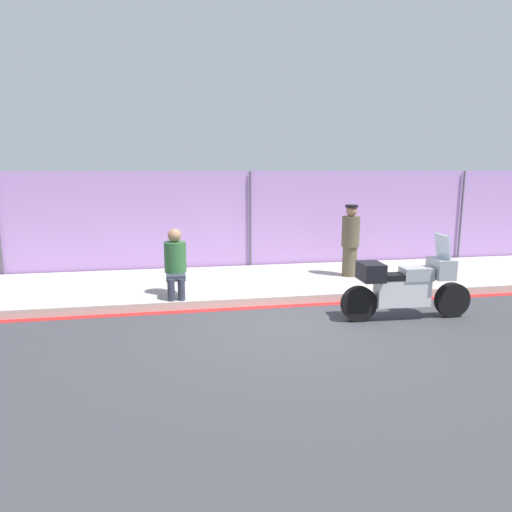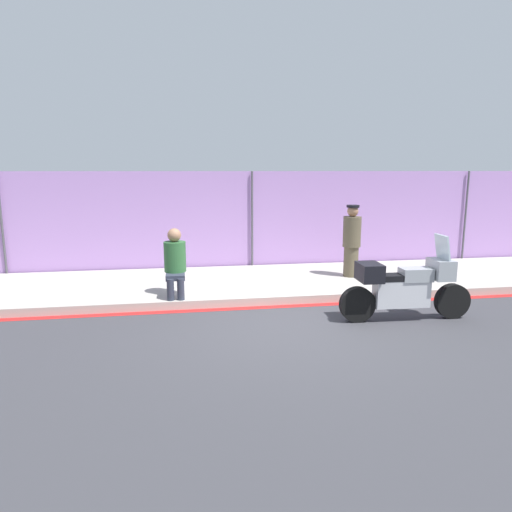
# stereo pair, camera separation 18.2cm
# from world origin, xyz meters

# --- Properties ---
(ground_plane) EXTENTS (120.00, 120.00, 0.00)m
(ground_plane) POSITION_xyz_m (0.00, 0.00, 0.00)
(ground_plane) COLOR #38383D
(sidewalk) EXTENTS (43.03, 3.00, 0.16)m
(sidewalk) POSITION_xyz_m (0.00, 2.67, 0.08)
(sidewalk) COLOR #ADA89E
(sidewalk) RESTS_ON ground_plane
(curb_paint_stripe) EXTENTS (43.03, 0.18, 0.01)m
(curb_paint_stripe) POSITION_xyz_m (0.00, 1.08, 0.00)
(curb_paint_stripe) COLOR red
(curb_paint_stripe) RESTS_ON ground_plane
(storefront_fence) EXTENTS (40.88, 0.17, 2.50)m
(storefront_fence) POSITION_xyz_m (-0.00, 4.26, 1.25)
(storefront_fence) COLOR #AD7FC6
(storefront_fence) RESTS_ON ground_plane
(motorcycle) EXTENTS (2.31, 0.55, 1.47)m
(motorcycle) POSITION_xyz_m (1.98, -0.00, 0.59)
(motorcycle) COLOR black
(motorcycle) RESTS_ON ground_plane
(officer_standing) EXTENTS (0.40, 0.40, 1.61)m
(officer_standing) POSITION_xyz_m (2.02, 2.62, 0.98)
(officer_standing) COLOR brown
(officer_standing) RESTS_ON sidewalk
(person_seated_on_curb) EXTENTS (0.42, 0.68, 1.29)m
(person_seated_on_curb) POSITION_xyz_m (-1.87, 1.63, 0.87)
(person_seated_on_curb) COLOR #2D3342
(person_seated_on_curb) RESTS_ON sidewalk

